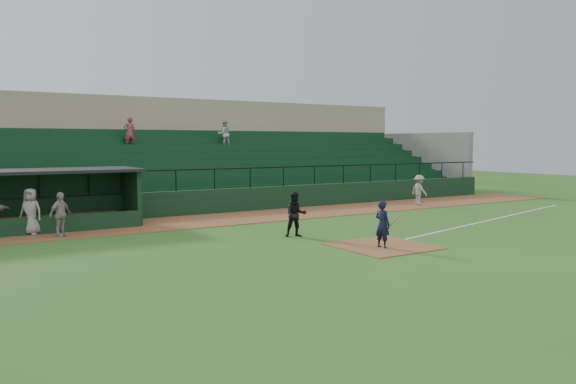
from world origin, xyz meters
TOP-DOWN VIEW (x-y plane):
  - ground at (0.00, 0.00)m, footprint 90.00×90.00m
  - warning_track at (0.00, 8.00)m, footprint 40.00×4.00m
  - home_plate_dirt at (0.00, -1.00)m, footprint 3.00×3.00m
  - foul_line at (8.00, 1.20)m, footprint 17.49×4.44m
  - stadium_structure at (-0.00, 16.46)m, footprint 38.00×13.08m
  - dugout at (-9.75, 9.56)m, footprint 8.90×3.20m
  - batter_at_plate at (-0.24, -1.24)m, footprint 1.02×0.68m
  - umpire at (-1.42, 2.21)m, footprint 0.99×0.89m
  - runner at (10.13, 7.36)m, footprint 0.66×1.10m
  - dugout_player_a at (-8.82, 6.76)m, footprint 1.02×0.87m
  - dugout_player_b at (-9.67, 7.83)m, footprint 1.02×0.97m

SIDE VIEW (x-z plane):
  - ground at x=0.00m, z-range 0.00..0.00m
  - foul_line at x=8.00m, z-range 0.00..0.01m
  - warning_track at x=0.00m, z-range 0.00..0.03m
  - home_plate_dirt at x=0.00m, z-range 0.00..0.03m
  - batter_at_plate at x=-0.24m, z-range 0.00..1.59m
  - umpire at x=-1.42m, z-range 0.00..1.67m
  - dugout_player_a at x=-8.82m, z-range 0.03..1.68m
  - runner at x=10.13m, z-range 0.03..1.70m
  - dugout_player_b at x=-9.67m, z-range 0.03..1.79m
  - dugout at x=-9.75m, z-range 0.12..2.54m
  - stadium_structure at x=0.00m, z-range -0.90..5.50m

